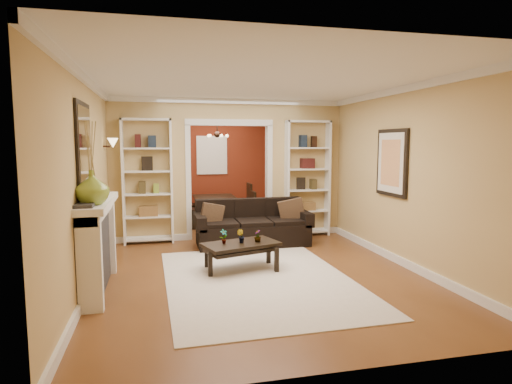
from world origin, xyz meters
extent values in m
plane|color=brown|center=(0.00, 0.00, 0.00)|extent=(8.00, 8.00, 0.00)
plane|color=white|center=(0.00, 0.00, 2.70)|extent=(8.00, 8.00, 0.00)
plane|color=tan|center=(0.00, 4.00, 1.35)|extent=(8.00, 0.00, 8.00)
plane|color=tan|center=(0.00, -4.00, 1.35)|extent=(8.00, 0.00, 8.00)
plane|color=tan|center=(-2.25, 0.00, 1.35)|extent=(0.00, 8.00, 8.00)
plane|color=tan|center=(2.25, 0.00, 1.35)|extent=(0.00, 8.00, 8.00)
cube|color=tan|center=(0.00, 1.20, 1.35)|extent=(4.50, 0.15, 2.70)
cube|color=maroon|center=(0.00, 3.97, 1.32)|extent=(4.44, 0.04, 2.64)
cube|color=#8CA5CC|center=(0.00, 3.93, 1.55)|extent=(0.78, 0.03, 0.98)
cube|color=silver|center=(-0.06, -1.56, 0.01)|extent=(2.55, 3.51, 0.01)
cube|color=black|center=(0.30, 0.45, 0.41)|extent=(2.09, 0.90, 0.82)
cube|color=brown|center=(-0.44, 0.43, 0.59)|extent=(0.40, 0.16, 0.39)
cube|color=brown|center=(1.04, 0.43, 0.63)|extent=(0.47, 0.22, 0.45)
cube|color=black|center=(-0.20, -1.05, 0.20)|extent=(1.20, 0.87, 0.41)
imported|color=#336626|center=(-0.46, -1.05, 0.51)|extent=(0.13, 0.11, 0.21)
imported|color=#336626|center=(-0.20, -1.05, 0.50)|extent=(0.14, 0.13, 0.19)
imported|color=#336626|center=(0.05, -1.05, 0.50)|extent=(0.10, 0.10, 0.18)
cube|color=white|center=(-1.55, 1.03, 1.15)|extent=(0.90, 0.30, 2.30)
cube|color=white|center=(1.55, 1.03, 1.15)|extent=(0.90, 0.30, 2.30)
cube|color=white|center=(-2.09, -1.50, 0.58)|extent=(0.32, 1.70, 1.16)
imported|color=olive|center=(-2.09, -1.96, 1.35)|extent=(0.48, 0.48, 0.39)
cube|color=silver|center=(-2.23, -1.50, 1.80)|extent=(0.03, 0.95, 1.10)
cube|color=#FFE0A5|center=(-2.15, 0.55, 1.83)|extent=(0.18, 0.18, 0.22)
cube|color=black|center=(2.21, -1.00, 1.55)|extent=(0.04, 0.85, 1.05)
imported|color=black|center=(-0.04, 2.58, 0.30)|extent=(1.73, 0.96, 0.61)
cube|color=black|center=(-0.59, 2.28, 0.39)|extent=(0.42, 0.42, 0.79)
cube|color=black|center=(0.51, 2.28, 0.40)|extent=(0.50, 0.50, 0.80)
cube|color=black|center=(-0.59, 2.88, 0.41)|extent=(0.43, 0.43, 0.82)
cube|color=black|center=(0.51, 2.88, 0.46)|extent=(0.52, 0.52, 0.93)
cube|color=#2F1D15|center=(0.00, 2.70, 2.02)|extent=(0.50, 0.50, 0.30)
camera|label=1|loc=(-1.36, -7.05, 1.85)|focal=30.00mm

